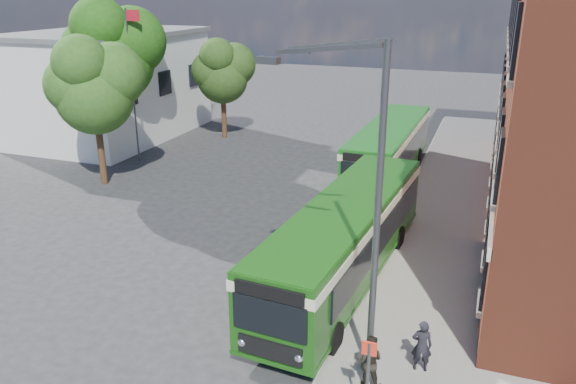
% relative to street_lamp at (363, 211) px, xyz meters
% --- Properties ---
extents(ground, '(120.00, 120.00, 0.00)m').
position_rel_street_lamp_xyz_m(ground, '(-4.84, 2.00, -4.79)').
color(ground, '#28282B').
rests_on(ground, ground).
extents(pavement, '(6.00, 48.00, 0.15)m').
position_rel_street_lamp_xyz_m(pavement, '(2.16, 10.00, -4.72)').
color(pavement, gray).
rests_on(pavement, ground).
extents(kerb_line, '(0.12, 48.00, 0.01)m').
position_rel_street_lamp_xyz_m(kerb_line, '(-0.89, 10.00, -4.79)').
color(kerb_line, beige).
rests_on(kerb_line, ground).
extents(white_building, '(9.40, 13.40, 7.30)m').
position_rel_street_lamp_xyz_m(white_building, '(-22.84, 20.00, -1.13)').
color(white_building, silver).
rests_on(white_building, ground).
extents(flagpole, '(0.95, 0.10, 9.00)m').
position_rel_street_lamp_xyz_m(flagpole, '(-17.29, 15.00, 0.15)').
color(flagpole, '#3D4043').
rests_on(flagpole, ground).
extents(street_lamp, '(2.96, 2.38, 9.00)m').
position_rel_street_lamp_xyz_m(street_lamp, '(0.00, 0.00, 0.00)').
color(street_lamp, '#3D4043').
rests_on(street_lamp, ground).
extents(bus_stop_sign, '(0.35, 0.08, 2.52)m').
position_rel_street_lamp_xyz_m(bus_stop_sign, '(0.76, -2.20, -3.28)').
color(bus_stop_sign, '#3D4043').
rests_on(bus_stop_sign, ground).
extents(bus_front, '(3.46, 12.54, 3.02)m').
position_rel_street_lamp_xyz_m(bus_front, '(-1.64, 4.87, -2.96)').
color(bus_front, '#174C11').
rests_on(bus_front, ground).
extents(bus_rear, '(2.89, 11.93, 3.02)m').
position_rel_street_lamp_xyz_m(bus_rear, '(-2.38, 17.28, -2.96)').
color(bus_rear, '#19611A').
rests_on(bus_rear, ground).
extents(pedestrian_a, '(0.62, 0.47, 1.54)m').
position_rel_street_lamp_xyz_m(pedestrian_a, '(1.70, 0.42, -3.87)').
color(pedestrian_a, black).
rests_on(pedestrian_a, pavement).
extents(pedestrian_b, '(0.75, 0.60, 1.50)m').
position_rel_street_lamp_xyz_m(pedestrian_b, '(0.50, -0.71, -3.89)').
color(pedestrian_b, black).
rests_on(pedestrian_b, pavement).
extents(tree_left, '(4.72, 4.49, 7.97)m').
position_rel_street_lamp_xyz_m(tree_left, '(-16.65, 10.75, 0.62)').
color(tree_left, '#3C2816').
rests_on(tree_left, ground).
extents(tree_mid, '(5.73, 5.45, 9.67)m').
position_rel_street_lamp_xyz_m(tree_mid, '(-19.14, 15.86, 1.77)').
color(tree_mid, '#3C2816').
rests_on(tree_mid, ground).
extents(tree_right, '(4.13, 3.92, 6.97)m').
position_rel_street_lamp_xyz_m(tree_right, '(-14.98, 22.13, -0.07)').
color(tree_right, '#3C2816').
rests_on(tree_right, ground).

